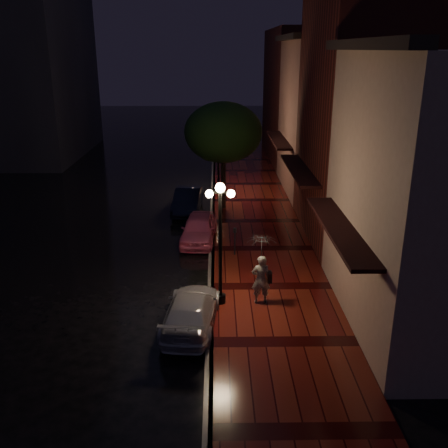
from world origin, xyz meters
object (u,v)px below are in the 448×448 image
(streetlamp_far, at_px, (218,154))
(silver_car, at_px, (191,310))
(navy_car, at_px, (188,201))
(parking_meter, at_px, (235,239))
(street_tree, at_px, (223,134))
(streetlamp_near, at_px, (220,237))
(woman_with_umbrella, at_px, (261,259))
(pink_car, at_px, (199,229))

(streetlamp_far, height_order, silver_car, streetlamp_far)
(navy_car, relative_size, parking_meter, 3.24)
(streetlamp_far, bearing_deg, silver_car, -93.55)
(parking_meter, bearing_deg, streetlamp_far, 114.64)
(street_tree, bearing_deg, streetlamp_far, 94.91)
(streetlamp_near, distance_m, woman_with_umbrella, 1.61)
(pink_car, height_order, silver_car, pink_car)
(street_tree, xyz_separation_m, pink_car, (-1.21, -4.76, -3.60))
(street_tree, height_order, parking_meter, street_tree)
(street_tree, height_order, navy_car, street_tree)
(pink_car, height_order, parking_meter, parking_meter)
(streetlamp_near, height_order, navy_car, streetlamp_near)
(streetlamp_far, xyz_separation_m, navy_car, (-1.71, -3.25, -1.95))
(street_tree, xyz_separation_m, navy_car, (-1.97, -0.24, -3.60))
(navy_car, relative_size, silver_car, 0.99)
(pink_car, xyz_separation_m, parking_meter, (1.60, -1.95, 0.24))
(woman_with_umbrella, bearing_deg, streetlamp_far, -86.93)
(pink_car, relative_size, parking_meter, 3.10)
(street_tree, distance_m, pink_car, 6.09)
(pink_car, bearing_deg, silver_car, -85.58)
(streetlamp_near, xyz_separation_m, streetlamp_far, (0.00, 14.00, 0.00))
(streetlamp_far, xyz_separation_m, street_tree, (0.26, -3.01, 1.64))
(streetlamp_far, height_order, parking_meter, streetlamp_far)
(woman_with_umbrella, relative_size, parking_meter, 2.04)
(streetlamp_far, xyz_separation_m, pink_car, (-0.95, -7.77, -1.96))
(street_tree, bearing_deg, pink_car, -104.26)
(pink_car, relative_size, navy_car, 0.96)
(woman_with_umbrella, distance_m, parking_meter, 4.46)
(pink_car, relative_size, woman_with_umbrella, 1.52)
(streetlamp_far, distance_m, woman_with_umbrella, 14.11)
(streetlamp_far, height_order, navy_car, streetlamp_far)
(street_tree, distance_m, silver_car, 12.91)
(navy_car, xyz_separation_m, silver_car, (0.76, -12.07, -0.07))
(streetlamp_far, bearing_deg, parking_meter, -86.17)
(streetlamp_near, xyz_separation_m, navy_car, (-1.71, 10.75, -1.95))
(streetlamp_far, xyz_separation_m, silver_car, (-0.95, -15.33, -2.02))
(street_tree, bearing_deg, silver_car, -95.60)
(pink_car, distance_m, navy_car, 4.58)
(navy_car, height_order, parking_meter, parking_meter)
(streetlamp_far, distance_m, navy_car, 4.16)
(pink_car, xyz_separation_m, woman_with_umbrella, (2.35, -6.25, 1.15))
(streetlamp_near, distance_m, street_tree, 11.12)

